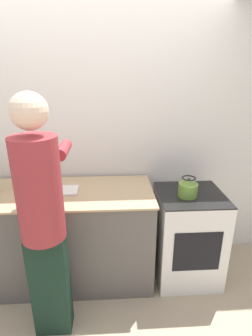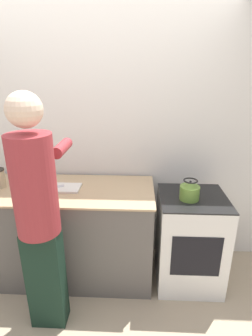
# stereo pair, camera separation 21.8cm
# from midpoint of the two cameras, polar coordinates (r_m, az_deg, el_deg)

# --- Properties ---
(ground_plane) EXTENTS (12.00, 12.00, 0.00)m
(ground_plane) POSITION_cam_midpoint_polar(r_m,az_deg,el_deg) (2.65, -9.37, -26.60)
(ground_plane) COLOR tan
(wall_back) EXTENTS (8.00, 0.05, 2.60)m
(wall_back) POSITION_cam_midpoint_polar(r_m,az_deg,el_deg) (2.64, -9.42, 6.36)
(wall_back) COLOR silver
(wall_back) RESTS_ON ground_plane
(counter) EXTENTS (1.73, 0.71, 0.92)m
(counter) POSITION_cam_midpoint_polar(r_m,az_deg,el_deg) (2.66, -16.42, -13.99)
(counter) COLOR #5B5651
(counter) RESTS_ON ground_plane
(oven) EXTENTS (0.59, 0.58, 0.89)m
(oven) POSITION_cam_midpoint_polar(r_m,az_deg,el_deg) (2.63, 10.85, -14.33)
(oven) COLOR silver
(oven) RESTS_ON ground_plane
(person) EXTENTS (0.34, 0.58, 1.82)m
(person) POSITION_cam_midpoint_polar(r_m,az_deg,el_deg) (1.91, -20.92, -9.67)
(person) COLOR black
(person) RESTS_ON ground_plane
(cutting_board) EXTENTS (0.39, 0.20, 0.02)m
(cutting_board) POSITION_cam_midpoint_polar(r_m,az_deg,el_deg) (2.44, -17.58, -4.81)
(cutting_board) COLOR silver
(cutting_board) RESTS_ON counter
(knife) EXTENTS (0.18, 0.10, 0.01)m
(knife) POSITION_cam_midpoint_polar(r_m,az_deg,el_deg) (2.44, -18.66, -4.67)
(knife) COLOR silver
(knife) RESTS_ON cutting_board
(kettle) EXTENTS (0.17, 0.17, 0.18)m
(kettle) POSITION_cam_midpoint_polar(r_m,az_deg,el_deg) (2.33, 10.77, -4.43)
(kettle) COLOR olive
(kettle) RESTS_ON oven
(bowl_prep) EXTENTS (0.13, 0.13, 0.07)m
(bowl_prep) POSITION_cam_midpoint_polar(r_m,az_deg,el_deg) (2.62, -24.28, -3.42)
(bowl_prep) COLOR silver
(bowl_prep) RESTS_ON counter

